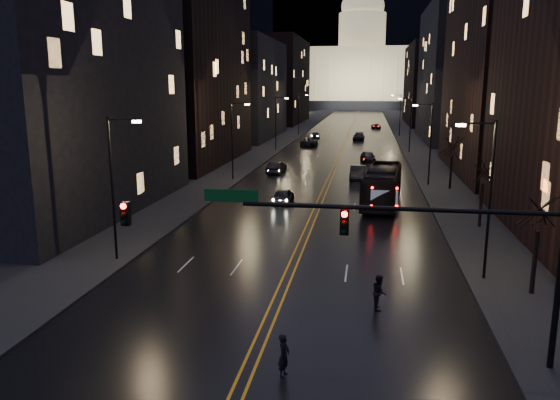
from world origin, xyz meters
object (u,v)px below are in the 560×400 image
at_px(pedestrian_b, 379,292).
at_px(receding_car_a, 358,173).
at_px(bus, 382,185).
at_px(pedestrian_a, 284,355).
at_px(oncoming_car_a, 283,196).
at_px(oncoming_car_b, 276,168).
at_px(traffic_signal, 407,237).

bearing_deg(pedestrian_b, receding_car_a, -1.26).
height_order(bus, pedestrian_a, bus).
relative_size(oncoming_car_a, oncoming_car_b, 0.90).
height_order(bus, receding_car_a, bus).
bearing_deg(pedestrian_a, traffic_signal, -53.40).
xyz_separation_m(bus, pedestrian_a, (-4.34, -31.85, -0.89)).
distance_m(oncoming_car_a, receding_car_a, 15.25).
relative_size(bus, oncoming_car_a, 2.99).
relative_size(oncoming_car_a, pedestrian_a, 2.47).
height_order(oncoming_car_b, receding_car_a, receding_car_a).
relative_size(oncoming_car_b, pedestrian_b, 2.63).
distance_m(oncoming_car_b, receding_car_a, 10.63).
bearing_deg(oncoming_car_b, pedestrian_b, 110.59).
height_order(oncoming_car_a, receding_car_a, receding_car_a).
height_order(traffic_signal, pedestrian_a, traffic_signal).
xyz_separation_m(traffic_signal, bus, (-0.13, 29.86, -3.37)).
bearing_deg(traffic_signal, bus, 90.25).
distance_m(pedestrian_a, pedestrian_b, 7.90).
bearing_deg(receding_car_a, oncoming_car_a, -115.08).
xyz_separation_m(traffic_signal, oncoming_car_a, (-9.24, 28.71, -4.39)).
xyz_separation_m(oncoming_car_b, pedestrian_a, (8.28, -47.67, 0.08)).
height_order(traffic_signal, oncoming_car_a, traffic_signal).
distance_m(bus, oncoming_car_a, 9.23).
distance_m(receding_car_a, pedestrian_b, 37.49).
bearing_deg(pedestrian_b, oncoming_car_a, 15.54).
bearing_deg(pedestrian_a, oncoming_car_a, 21.36).
bearing_deg(traffic_signal, receding_car_a, 93.53).
bearing_deg(bus, traffic_signal, -84.53).
height_order(bus, pedestrian_b, bus).
height_order(receding_car_a, pedestrian_a, pedestrian_a).
distance_m(oncoming_car_a, pedestrian_b, 25.15).
bearing_deg(receding_car_a, pedestrian_a, -91.74).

